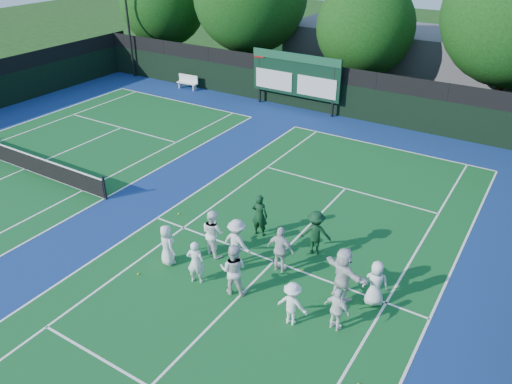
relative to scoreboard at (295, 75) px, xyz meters
The scene contains 28 objects.
ground 17.23m from the scoreboard, 65.78° to the right, with size 120.00×120.00×0.00m, color #163C10.
court_apron 14.78m from the scoreboard, 86.03° to the right, with size 34.00×32.00×0.01m, color navy.
near_court 16.33m from the scoreboard, 64.32° to the right, with size 11.05×23.85×0.01m.
left_court 16.32m from the scoreboard, 115.60° to the right, with size 11.05×23.85×0.01m.
back_fence 1.38m from the scoreboard, 22.25° to the left, with size 34.00×0.08×3.00m.
scoreboard is the anchor object (origin of this frame).
clubhouse 9.80m from the scoreboard, 59.22° to the left, with size 18.00×6.00×4.00m, color #56565B.
tennis_net 16.26m from the scoreboard, 115.60° to the right, with size 11.30×0.10×1.10m.
bench 8.61m from the scoreboard, behind, with size 1.60×0.50×1.00m.
tree_a 14.52m from the scoreboard, 163.79° to the left, with size 6.59×6.59×8.19m.
tree_c 5.47m from the scoreboard, 54.02° to the left, with size 6.13×6.13×7.79m.
tennis_ball_0 18.16m from the scoreboard, 78.93° to the right, with size 0.07×0.07×0.07m, color yellow.
tennis_ball_1 16.80m from the scoreboard, 60.80° to the right, with size 0.07×0.07×0.07m, color yellow.
tennis_ball_2 21.55m from the scoreboard, 57.30° to the right, with size 0.07×0.07×0.07m, color yellow.
tennis_ball_3 14.22m from the scoreboard, 81.46° to the right, with size 0.07×0.07×0.07m, color yellow.
tennis_ball_4 15.67m from the scoreboard, 54.20° to the right, with size 0.07×0.07×0.07m, color yellow.
player_front_0 17.14m from the scoreboard, 76.78° to the right, with size 0.75×0.49×1.53m, color white.
player_front_1 17.80m from the scoreboard, 72.35° to the right, with size 0.58×0.38×1.60m, color white.
player_front_2 18.04m from the scoreboard, 68.03° to the right, with size 0.88×0.69×1.82m, color silver.
player_front_3 19.23m from the scoreboard, 62.03° to the right, with size 0.95×0.54×1.47m, color white.
player_front_4 19.43m from the scoreboard, 58.17° to the right, with size 0.86×0.36×1.46m, color white.
player_back_0 16.14m from the scoreboard, 72.19° to the right, with size 0.87×0.68×1.80m, color white.
player_back_1 16.49m from the scoreboard, 68.78° to the right, with size 1.13×0.65×1.75m, color silver.
player_back_2 16.71m from the scoreboard, 63.44° to the right, with size 1.02×0.42×1.74m, color silver.
player_back_3 18.02m from the scoreboard, 57.00° to the right, with size 1.73×0.55×1.86m, color silver.
player_back_4 18.35m from the scoreboard, 53.96° to the right, with size 0.77×0.50×1.57m, color white.
coach_left 14.61m from the scoreboard, 67.03° to the right, with size 0.63×0.41×1.73m, color #0D3219.
coach_right 15.61m from the scoreboard, 59.08° to the right, with size 1.11×0.64×1.72m, color #0D3219.
Camera 1 is at (7.06, -11.46, 10.70)m, focal length 35.00 mm.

